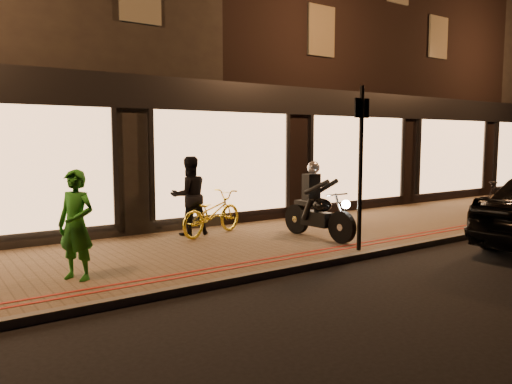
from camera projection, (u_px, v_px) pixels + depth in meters
ground at (343, 264)px, 8.68m from camera, size 90.00×90.00×0.00m
sidewalk at (274, 241)px, 10.30m from camera, size 50.00×4.00×0.12m
kerb_stone at (341, 260)px, 8.71m from camera, size 50.00×0.14×0.12m
red_kerb_lines at (322, 251)px, 9.11m from camera, size 50.00×0.26×0.01m
building_row at (140, 72)px, 15.57m from camera, size 48.00×10.11×8.50m
motorcycle at (317, 208)px, 10.32m from camera, size 0.60×1.94×1.59m
sign_post at (361, 159)px, 9.06m from camera, size 0.35×0.08×3.00m
bicycle_gold at (212, 213)px, 10.64m from camera, size 1.90×1.20×0.94m
bicycle_dark at (501, 201)px, 12.49m from camera, size 1.73×1.01×1.00m
person_green at (76, 225)px, 7.21m from camera, size 0.66×0.70×1.61m
person_dark at (189, 196)px, 10.63m from camera, size 0.88×0.71×1.68m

